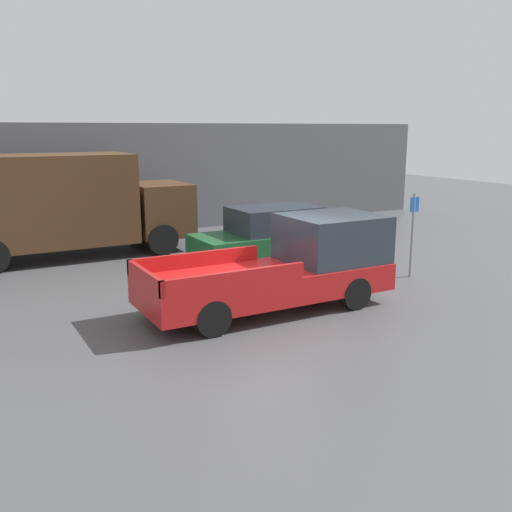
{
  "coord_description": "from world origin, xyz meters",
  "views": [
    {
      "loc": [
        -6.45,
        -10.74,
        4.01
      ],
      "look_at": [
        0.03,
        0.86,
        1.02
      ],
      "focal_mm": 40.0,
      "sensor_mm": 36.0,
      "label": 1
    }
  ],
  "objects_px": {
    "car": "(272,237)",
    "parking_sign": "(413,230)",
    "delivery_truck": "(50,203)",
    "pickup_truck": "(290,266)",
    "newspaper_box": "(187,217)"
  },
  "relations": [
    {
      "from": "newspaper_box",
      "to": "pickup_truck",
      "type": "bearing_deg",
      "value": -99.79
    },
    {
      "from": "car",
      "to": "parking_sign",
      "type": "xyz_separation_m",
      "value": [
        2.66,
        -3.02,
        0.44
      ]
    },
    {
      "from": "pickup_truck",
      "to": "car",
      "type": "distance_m",
      "value": 4.0
    },
    {
      "from": "delivery_truck",
      "to": "parking_sign",
      "type": "height_order",
      "value": "delivery_truck"
    },
    {
      "from": "pickup_truck",
      "to": "car",
      "type": "relative_size",
      "value": 1.24
    },
    {
      "from": "pickup_truck",
      "to": "parking_sign",
      "type": "xyz_separation_m",
      "value": [
        4.33,
        0.61,
        0.36
      ]
    },
    {
      "from": "pickup_truck",
      "to": "delivery_truck",
      "type": "distance_m",
      "value": 8.66
    },
    {
      "from": "newspaper_box",
      "to": "car",
      "type": "bearing_deg",
      "value": -91.11
    },
    {
      "from": "pickup_truck",
      "to": "newspaper_box",
      "type": "distance_m",
      "value": 10.63
    },
    {
      "from": "car",
      "to": "delivery_truck",
      "type": "xyz_separation_m",
      "value": [
        -5.5,
        4.1,
        0.88
      ]
    },
    {
      "from": "pickup_truck",
      "to": "delivery_truck",
      "type": "relative_size",
      "value": 0.71
    },
    {
      "from": "delivery_truck",
      "to": "parking_sign",
      "type": "bearing_deg",
      "value": -41.1
    },
    {
      "from": "car",
      "to": "parking_sign",
      "type": "relative_size",
      "value": 2.0
    },
    {
      "from": "parking_sign",
      "to": "newspaper_box",
      "type": "relative_size",
      "value": 2.12
    },
    {
      "from": "delivery_truck",
      "to": "car",
      "type": "bearing_deg",
      "value": -36.7
    }
  ]
}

